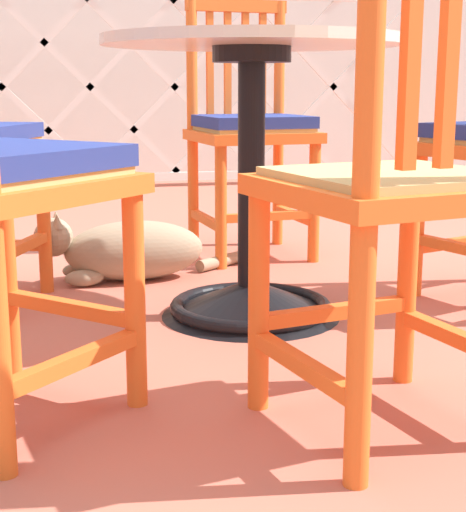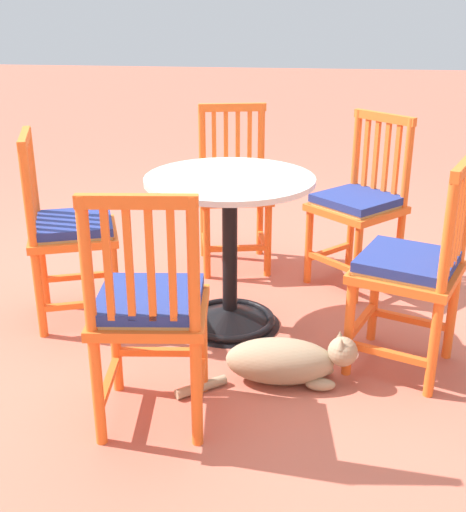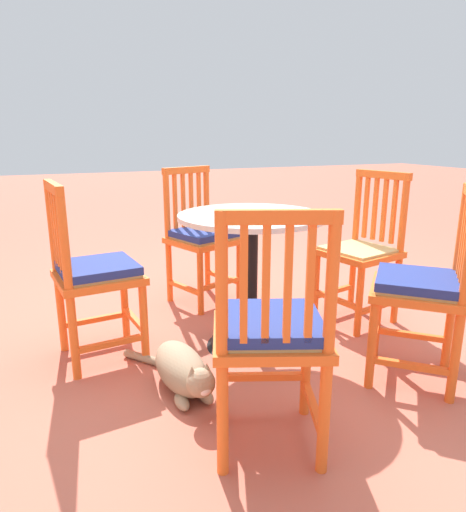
{
  "view_description": "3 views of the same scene",
  "coord_description": "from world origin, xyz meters",
  "px_view_note": "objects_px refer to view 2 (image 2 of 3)",
  "views": [
    {
      "loc": [
        -0.59,
        -1.89,
        0.61
      ],
      "look_at": [
        -0.17,
        0.06,
        0.18
      ],
      "focal_mm": 56.24,
      "sensor_mm": 36.0,
      "label": 1
    },
    {
      "loc": [
        -0.47,
        2.93,
        1.47
      ],
      "look_at": [
        -0.12,
        0.19,
        0.38
      ],
      "focal_mm": 46.02,
      "sensor_mm": 36.0,
      "label": 2
    },
    {
      "loc": [
        -2.2,
        1.13,
        1.13
      ],
      "look_at": [
        -0.08,
        0.23,
        0.51
      ],
      "focal_mm": 32.18,
      "sensor_mm": 36.0,
      "label": 3
    }
  ],
  "objects_px": {
    "orange_chair_facing_out": "(412,270)",
    "orange_chair_near_fence": "(68,231)",
    "cafe_table": "(230,270)",
    "orange_chair_tucked_in": "(150,310)",
    "orange_chair_by_planter": "(234,192)",
    "tabby_cat": "(289,362)",
    "orange_chair_at_corner": "(359,205)"
  },
  "relations": [
    {
      "from": "orange_chair_facing_out",
      "to": "orange_chair_near_fence",
      "type": "bearing_deg",
      "value": -10.16
    },
    {
      "from": "cafe_table",
      "to": "orange_chair_tucked_in",
      "type": "xyz_separation_m",
      "value": [
        0.18,
        0.78,
        0.16
      ]
    },
    {
      "from": "orange_chair_tucked_in",
      "to": "orange_chair_near_fence",
      "type": "bearing_deg",
      "value": -52.9
    },
    {
      "from": "orange_chair_near_fence",
      "to": "orange_chair_by_planter",
      "type": "height_order",
      "value": "same"
    },
    {
      "from": "orange_chair_near_fence",
      "to": "orange_chair_facing_out",
      "type": "distance_m",
      "value": 1.57
    },
    {
      "from": "orange_chair_facing_out",
      "to": "tabby_cat",
      "type": "relative_size",
      "value": 1.27
    },
    {
      "from": "orange_chair_at_corner",
      "to": "orange_chair_facing_out",
      "type": "bearing_deg",
      "value": 100.91
    },
    {
      "from": "orange_chair_tucked_in",
      "to": "tabby_cat",
      "type": "bearing_deg",
      "value": -147.7
    },
    {
      "from": "orange_chair_tucked_in",
      "to": "orange_chair_at_corner",
      "type": "height_order",
      "value": "same"
    },
    {
      "from": "orange_chair_near_fence",
      "to": "orange_chair_tucked_in",
      "type": "xyz_separation_m",
      "value": [
        -0.58,
        0.77,
        0.0
      ]
    },
    {
      "from": "orange_chair_at_corner",
      "to": "tabby_cat",
      "type": "distance_m",
      "value": 1.15
    },
    {
      "from": "orange_chair_tucked_in",
      "to": "orange_chair_facing_out",
      "type": "xyz_separation_m",
      "value": [
        -0.96,
        -0.49,
        0.0
      ]
    },
    {
      "from": "orange_chair_facing_out",
      "to": "orange_chair_at_corner",
      "type": "relative_size",
      "value": 1.0
    },
    {
      "from": "orange_chair_near_fence",
      "to": "orange_chair_at_corner",
      "type": "xyz_separation_m",
      "value": [
        -1.38,
        -0.59,
        0.0
      ]
    },
    {
      "from": "orange_chair_near_fence",
      "to": "orange_chair_by_planter",
      "type": "xyz_separation_m",
      "value": [
        -0.69,
        -0.79,
        -0.01
      ]
    },
    {
      "from": "cafe_table",
      "to": "tabby_cat",
      "type": "bearing_deg",
      "value": 122.61
    },
    {
      "from": "orange_chair_near_fence",
      "to": "orange_chair_by_planter",
      "type": "distance_m",
      "value": 1.04
    },
    {
      "from": "orange_chair_tucked_in",
      "to": "cafe_table",
      "type": "bearing_deg",
      "value": -103.08
    },
    {
      "from": "orange_chair_near_fence",
      "to": "orange_chair_facing_out",
      "type": "relative_size",
      "value": 1.0
    },
    {
      "from": "cafe_table",
      "to": "orange_chair_by_planter",
      "type": "bearing_deg",
      "value": -84.32
    },
    {
      "from": "tabby_cat",
      "to": "orange_chair_at_corner",
      "type": "bearing_deg",
      "value": -106.48
    },
    {
      "from": "orange_chair_at_corner",
      "to": "orange_chair_by_planter",
      "type": "distance_m",
      "value": 0.72
    },
    {
      "from": "tabby_cat",
      "to": "orange_chair_tucked_in",
      "type": "bearing_deg",
      "value": 32.3
    },
    {
      "from": "cafe_table",
      "to": "tabby_cat",
      "type": "relative_size",
      "value": 1.06
    },
    {
      "from": "orange_chair_by_planter",
      "to": "orange_chair_tucked_in",
      "type": "bearing_deg",
      "value": 86.15
    },
    {
      "from": "orange_chair_by_planter",
      "to": "orange_chair_facing_out",
      "type": "bearing_deg",
      "value": 128.9
    },
    {
      "from": "orange_chair_near_fence",
      "to": "orange_chair_facing_out",
      "type": "bearing_deg",
      "value": 169.84
    },
    {
      "from": "tabby_cat",
      "to": "cafe_table",
      "type": "bearing_deg",
      "value": -57.39
    },
    {
      "from": "orange_chair_at_corner",
      "to": "cafe_table",
      "type": "bearing_deg",
      "value": 43.11
    },
    {
      "from": "orange_chair_tucked_in",
      "to": "tabby_cat",
      "type": "height_order",
      "value": "orange_chair_tucked_in"
    },
    {
      "from": "orange_chair_facing_out",
      "to": "orange_chair_by_planter",
      "type": "distance_m",
      "value": 1.36
    },
    {
      "from": "orange_chair_near_fence",
      "to": "orange_chair_facing_out",
      "type": "height_order",
      "value": "same"
    }
  ]
}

